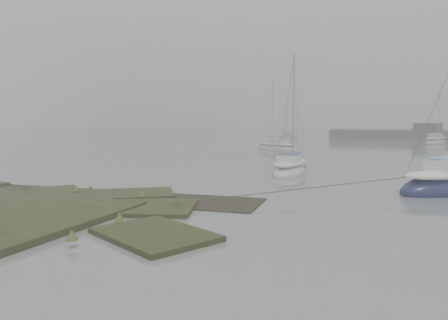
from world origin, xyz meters
TOP-DOWN VIEW (x-y plane):
  - ground at (0.00, 30.00)m, footprint 160.00×160.00m
  - sailboat_white at (0.56, 15.29)m, footprint 2.16×5.79m
  - sailboat_far_a at (-5.24, 32.63)m, footprint 5.63×4.16m
  - sailboat_far_b at (10.63, 50.79)m, footprint 3.78×6.48m
  - sailboat_far_c at (-9.53, 54.35)m, footprint 4.93×4.49m

SIDE VIEW (x-z plane):
  - ground at x=0.00m, z-range 0.00..0.00m
  - sailboat_far_c at x=-9.53m, z-range -3.33..3.77m
  - sailboat_far_a at x=-5.24m, z-range -3.60..4.07m
  - sailboat_white at x=0.56m, z-range -3.77..4.27m
  - sailboat_far_b at x=10.63m, z-range -4.08..4.62m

